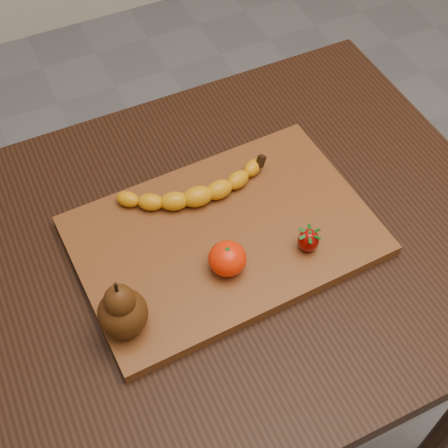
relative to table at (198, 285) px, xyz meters
name	(u,v)px	position (x,y,z in m)	size (l,w,h in m)	color
ground	(207,424)	(0.00, 0.00, -0.66)	(3.50, 3.50, 0.00)	slate
table	(198,285)	(0.00, 0.00, 0.00)	(1.00, 0.70, 0.76)	black
cutting_board	(224,236)	(0.05, 0.00, 0.11)	(0.45, 0.30, 0.02)	brown
banana	(197,197)	(0.04, 0.07, 0.13)	(0.21, 0.05, 0.03)	orange
pear	(121,306)	(-0.14, -0.08, 0.17)	(0.07, 0.07, 0.11)	#4A260B
mandarin	(227,259)	(0.03, -0.06, 0.14)	(0.06, 0.06, 0.05)	#F52502
strawberry	(309,240)	(0.15, -0.08, 0.14)	(0.03, 0.03, 0.04)	#8A0503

